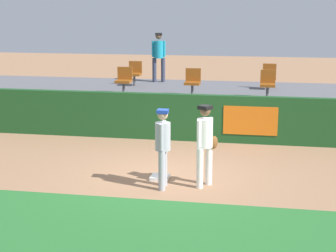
{
  "coord_description": "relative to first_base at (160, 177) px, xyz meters",
  "views": [
    {
      "loc": [
        2.2,
        -11.58,
        3.82
      ],
      "look_at": [
        -0.08,
        0.83,
        1.0
      ],
      "focal_mm": 58.18,
      "sensor_mm": 36.0,
      "label": 1
    }
  ],
  "objects": [
    {
      "name": "field_wall",
      "position": [
        0.09,
        3.65,
        0.63
      ],
      "size": [
        18.0,
        0.26,
        1.34
      ],
      "color": "#19471E",
      "rests_on": "ground_plane"
    },
    {
      "name": "grass_foreground_strip",
      "position": [
        0.08,
        -2.73,
        -0.04
      ],
      "size": [
        18.0,
        2.8,
        0.01
      ],
      "primitive_type": "cube",
      "color": "#26662B",
      "rests_on": "ground_plane"
    },
    {
      "name": "seat_back_right",
      "position": [
        2.34,
        6.89,
        1.49
      ],
      "size": [
        0.44,
        0.44,
        0.84
      ],
      "color": "#4C4C51",
      "rests_on": "bleacher_platform"
    },
    {
      "name": "bleacher_platform",
      "position": [
        0.08,
        6.22,
        0.49
      ],
      "size": [
        18.0,
        4.8,
        1.06
      ],
      "primitive_type": "cube",
      "color": "#59595E",
      "rests_on": "ground_plane"
    },
    {
      "name": "player_fielder_home",
      "position": [
        1.04,
        -0.29,
        0.98
      ],
      "size": [
        0.52,
        0.47,
        1.77
      ],
      "rotation": [
        0.0,
        0.0,
        -2.11
      ],
      "color": "white",
      "rests_on": "ground_plane"
    },
    {
      "name": "seat_front_right",
      "position": [
        2.3,
        5.09,
        1.49
      ],
      "size": [
        0.45,
        0.44,
        0.84
      ],
      "color": "#4C4C51",
      "rests_on": "bleacher_platform"
    },
    {
      "name": "player_runner_visitor",
      "position": [
        0.18,
        -0.57,
        0.95
      ],
      "size": [
        0.34,
        0.48,
        1.7
      ],
      "rotation": [
        0.0,
        0.0,
        -1.53
      ],
      "color": "#9EA3AD",
      "rests_on": "ground_plane"
    },
    {
      "name": "first_base",
      "position": [
        0.0,
        0.0,
        0.0
      ],
      "size": [
        0.4,
        0.4,
        0.08
      ],
      "primitive_type": "cube",
      "color": "white",
      "rests_on": "ground_plane"
    },
    {
      "name": "seat_front_left",
      "position": [
        -2.16,
        5.09,
        1.5
      ],
      "size": [
        0.47,
        0.44,
        0.84
      ],
      "color": "#4C4C51",
      "rests_on": "bleacher_platform"
    },
    {
      "name": "ground_plane",
      "position": [
        0.08,
        0.17,
        -0.04
      ],
      "size": [
        60.0,
        60.0,
        0.0
      ],
      "primitive_type": "plane",
      "color": "#936B4C"
    },
    {
      "name": "seat_back_left",
      "position": [
        -2.26,
        6.89,
        1.49
      ],
      "size": [
        0.46,
        0.44,
        0.84
      ],
      "color": "#4C4C51",
      "rests_on": "bleacher_platform"
    },
    {
      "name": "seat_front_center",
      "position": [
        0.02,
        5.09,
        1.5
      ],
      "size": [
        0.47,
        0.44,
        0.84
      ],
      "color": "#4C4C51",
      "rests_on": "bleacher_platform"
    },
    {
      "name": "spectator_hooded",
      "position": [
        -1.62,
        7.94,
        2.05
      ],
      "size": [
        0.48,
        0.41,
        1.77
      ],
      "rotation": [
        0.0,
        0.0,
        3.4
      ],
      "color": "#33384C",
      "rests_on": "bleacher_platform"
    }
  ]
}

